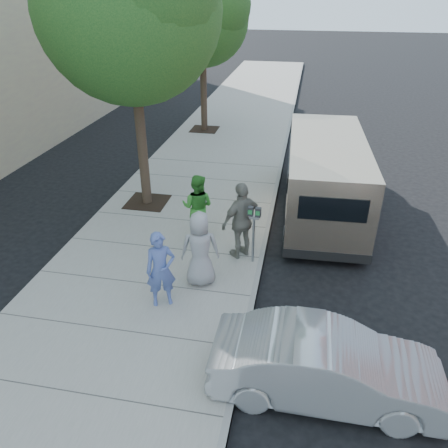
% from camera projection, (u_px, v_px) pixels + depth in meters
% --- Properties ---
extents(ground, '(120.00, 120.00, 0.00)m').
position_uv_depth(ground, '(203.00, 257.00, 10.82)').
color(ground, black).
rests_on(ground, ground).
extents(sidewalk, '(5.00, 60.00, 0.15)m').
position_uv_depth(sidewalk, '(165.00, 250.00, 10.95)').
color(sidewalk, gray).
rests_on(sidewalk, ground).
extents(curb_face, '(0.12, 60.00, 0.16)m').
position_uv_depth(curb_face, '(261.00, 260.00, 10.55)').
color(curb_face, gray).
rests_on(curb_face, ground).
extents(tree_near, '(4.62, 4.60, 7.53)m').
position_uv_depth(tree_near, '(130.00, 2.00, 10.57)').
color(tree_near, black).
rests_on(tree_near, sidewalk).
extents(tree_far, '(3.92, 3.80, 6.49)m').
position_uv_depth(tree_far, '(203.00, 13.00, 17.42)').
color(tree_far, black).
rests_on(tree_far, sidewalk).
extents(parking_meter, '(0.30, 0.13, 1.44)m').
position_uv_depth(parking_meter, '(254.00, 223.00, 9.88)').
color(parking_meter, gray).
rests_on(parking_meter, sidewalk).
extents(van, '(2.24, 6.09, 2.23)m').
position_uv_depth(van, '(325.00, 176.00, 12.29)').
color(van, beige).
rests_on(van, ground).
extents(sedan, '(3.73, 1.31, 1.23)m').
position_uv_depth(sedan, '(327.00, 366.00, 6.94)').
color(sedan, '#ABAEB2').
rests_on(sedan, ground).
extents(person_officer, '(0.71, 0.61, 1.64)m').
position_uv_depth(person_officer, '(161.00, 270.00, 8.65)').
color(person_officer, '#5165AD').
rests_on(person_officer, sidewalk).
extents(person_green_shirt, '(0.88, 0.71, 1.71)m').
position_uv_depth(person_green_shirt, '(198.00, 207.00, 11.00)').
color(person_green_shirt, '#378D2E').
rests_on(person_green_shirt, sidewalk).
extents(person_gray_shirt, '(0.95, 0.75, 1.71)m').
position_uv_depth(person_gray_shirt, '(200.00, 249.00, 9.26)').
color(person_gray_shirt, '#979799').
rests_on(person_gray_shirt, sidewalk).
extents(person_striped_polo, '(1.11, 1.12, 1.90)m').
position_uv_depth(person_striped_polo, '(242.00, 221.00, 10.17)').
color(person_striped_polo, gray).
rests_on(person_striped_polo, sidewalk).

